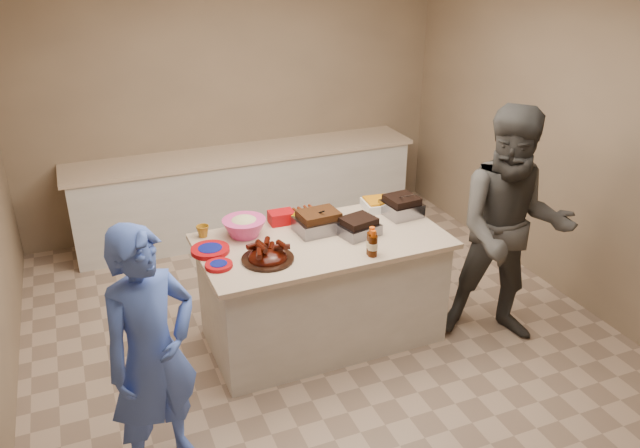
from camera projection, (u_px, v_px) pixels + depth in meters
name	position (u px, v px, depth m)	size (l,w,h in m)	color
room	(327.00, 341.00, 4.93)	(4.50, 5.00, 2.70)	#8F775B
back_counter	(246.00, 192.00, 6.59)	(3.60, 0.64, 0.90)	silver
island	(322.00, 336.00, 5.00)	(1.84, 0.97, 0.87)	silver
rib_platter	(268.00, 260.00, 4.33)	(0.37, 0.37, 0.15)	#3D0B03
pulled_pork_tray	(319.00, 231.00, 4.75)	(0.35, 0.26, 0.10)	#47230F
brisket_tray	(358.00, 234.00, 4.70)	(0.28, 0.24, 0.09)	black
roasting_pan	(401.00, 215.00, 5.02)	(0.27, 0.27, 0.11)	gray
coleslaw_bowl	(245.00, 235.00, 4.68)	(0.33, 0.33, 0.22)	#DB3F87
sausage_plate	(310.00, 218.00, 4.97)	(0.28, 0.28, 0.05)	silver
mac_cheese_dish	(383.00, 208.00, 5.16)	(0.33, 0.24, 0.09)	orange
bbq_bottle_a	(372.00, 256.00, 4.39)	(0.07, 0.07, 0.20)	#391402
bbq_bottle_b	(371.00, 254.00, 4.41)	(0.07, 0.07, 0.21)	#391402
mustard_bottle	(295.00, 228.00, 4.81)	(0.05, 0.05, 0.13)	#E8A800
sauce_bowl	(319.00, 231.00, 4.75)	(0.15, 0.05, 0.15)	silver
plate_stack_large	(210.00, 252.00, 4.44)	(0.27, 0.27, 0.03)	#A3080D
plate_stack_small	(219.00, 267.00, 4.24)	(0.19, 0.19, 0.03)	#A3080D
plastic_cup	(203.00, 237.00, 4.66)	(0.10, 0.09, 0.10)	#A47018
basket_stack	(282.00, 223.00, 4.89)	(0.19, 0.14, 0.10)	#A3080D
guest_gray	(496.00, 333.00, 5.03)	(0.91, 1.86, 0.71)	#464440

